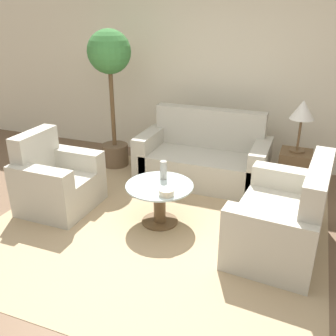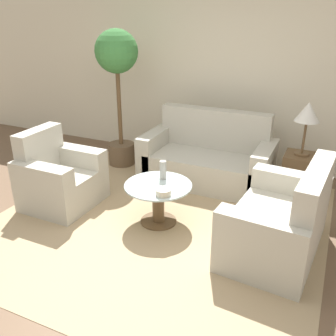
{
  "view_description": "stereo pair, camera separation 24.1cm",
  "coord_description": "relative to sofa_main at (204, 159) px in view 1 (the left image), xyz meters",
  "views": [
    {
      "loc": [
        1.34,
        -2.67,
        2.17
      ],
      "look_at": [
        -0.03,
        0.87,
        0.55
      ],
      "focal_mm": 40.0,
      "sensor_mm": 36.0,
      "label": 1
    },
    {
      "loc": [
        1.56,
        -2.57,
        2.17
      ],
      "look_at": [
        -0.03,
        0.87,
        0.55
      ],
      "focal_mm": 40.0,
      "sensor_mm": 36.0,
      "label": 2
    }
  ],
  "objects": [
    {
      "name": "ground_plane",
      "position": [
        -0.1,
        -1.89,
        -0.3
      ],
      "size": [
        14.0,
        14.0,
        0.0
      ],
      "primitive_type": "plane",
      "color": "brown"
    },
    {
      "name": "side_table",
      "position": [
        1.17,
        -0.03,
        -0.01
      ],
      "size": [
        0.38,
        0.38,
        0.57
      ],
      "color": "brown",
      "rests_on": "ground_plane"
    },
    {
      "name": "armchair",
      "position": [
        -1.4,
        -1.37,
        0.0
      ],
      "size": [
        0.76,
        0.83,
        0.9
      ],
      "rotation": [
        0.0,
        0.0,
        1.56
      ],
      "color": "#B2AD9E",
      "rests_on": "ground_plane"
    },
    {
      "name": "wall_back",
      "position": [
        -0.1,
        0.82,
        1.0
      ],
      "size": [
        10.0,
        0.06,
        2.6
      ],
      "color": "beige",
      "rests_on": "ground_plane"
    },
    {
      "name": "potted_plant",
      "position": [
        -1.38,
        0.02,
        1.06
      ],
      "size": [
        0.59,
        0.59,
        1.94
      ],
      "color": "brown",
      "rests_on": "ground_plane"
    },
    {
      "name": "vase",
      "position": [
        -0.15,
        -1.11,
        0.26
      ],
      "size": [
        0.07,
        0.07,
        0.21
      ],
      "color": "#9E998E",
      "rests_on": "coffee_table"
    },
    {
      "name": "coffee_table",
      "position": [
        -0.13,
        -1.27,
        -0.0
      ],
      "size": [
        0.72,
        0.72,
        0.46
      ],
      "color": "brown",
      "rests_on": "ground_plane"
    },
    {
      "name": "sofa_main",
      "position": [
        0.0,
        0.0,
        0.0
      ],
      "size": [
        1.7,
        0.82,
        0.94
      ],
      "color": "#B2AD9E",
      "rests_on": "ground_plane"
    },
    {
      "name": "bowl",
      "position": [
        0.03,
        -1.47,
        0.19
      ],
      "size": [
        0.15,
        0.15,
        0.07
      ],
      "color": "beige",
      "rests_on": "coffee_table"
    },
    {
      "name": "rug",
      "position": [
        -0.13,
        -1.27,
        -0.29
      ],
      "size": [
        3.47,
        3.37,
        0.01
      ],
      "color": "tan",
      "rests_on": "ground_plane"
    },
    {
      "name": "table_lamp",
      "position": [
        1.17,
        -0.03,
        0.77
      ],
      "size": [
        0.28,
        0.28,
        0.63
      ],
      "color": "brown",
      "rests_on": "side_table"
    },
    {
      "name": "loveseat",
      "position": [
        1.18,
        -1.27,
        0.0
      ],
      "size": [
        0.88,
        1.31,
        0.92
      ],
      "rotation": [
        0.0,
        0.0,
        -1.65
      ],
      "color": "#B2AD9E",
      "rests_on": "ground_plane"
    }
  ]
}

